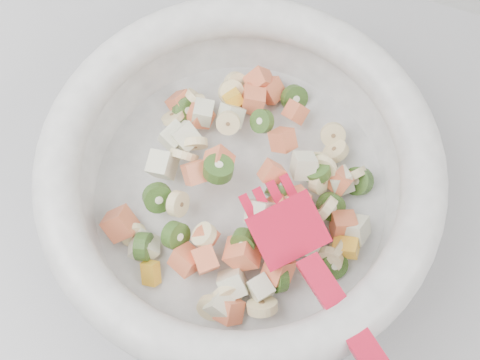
% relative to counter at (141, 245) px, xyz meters
% --- Properties ---
extents(counter, '(2.00, 0.60, 0.90)m').
position_rel_counter_xyz_m(counter, '(0.00, 0.00, 0.00)').
color(counter, gray).
rests_on(counter, ground).
extents(mixing_bowl, '(0.40, 0.37, 0.12)m').
position_rel_counter_xyz_m(mixing_bowl, '(0.19, -0.02, 0.50)').
color(mixing_bowl, white).
rests_on(mixing_bowl, counter).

